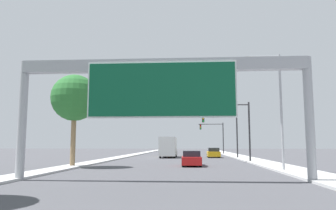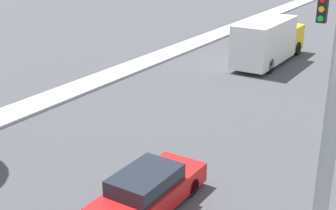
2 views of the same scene
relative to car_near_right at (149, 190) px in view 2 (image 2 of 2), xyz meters
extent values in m
cube|color=#B7B7B7|center=(-10.75, 28.90, -0.61)|extent=(2.00, 120.00, 0.15)
cube|color=red|center=(0.00, 0.06, -0.15)|extent=(1.81, 4.72, 0.72)
cube|color=#1E232D|center=(0.00, -0.18, 0.48)|extent=(1.59, 2.45, 0.55)
cylinder|color=black|center=(-0.79, 1.52, -0.36)|extent=(0.22, 0.64, 0.64)
cylinder|color=black|center=(0.79, 1.52, -0.36)|extent=(0.22, 0.64, 0.64)
cube|color=yellow|center=(-3.50, 23.22, 0.54)|extent=(2.22, 2.40, 1.83)
cube|color=silver|center=(-3.50, 18.94, 1.04)|extent=(2.41, 6.17, 2.84)
cylinder|color=black|center=(-4.56, 23.10, -0.18)|extent=(0.28, 1.00, 1.00)
cylinder|color=black|center=(-2.44, 23.10, -0.18)|extent=(0.28, 1.00, 1.00)
cylinder|color=black|center=(-4.56, 17.39, -0.18)|extent=(0.28, 1.00, 1.00)
cylinder|color=black|center=(-2.44, 17.39, -0.18)|extent=(0.28, 1.00, 1.00)
cube|color=black|center=(3.25, 6.90, 5.39)|extent=(0.35, 0.28, 1.05)
cylinder|color=red|center=(3.25, 6.74, 5.74)|extent=(0.22, 0.04, 0.22)
cylinder|color=yellow|center=(3.25, 6.74, 5.39)|extent=(0.22, 0.04, 0.22)
cylinder|color=green|center=(3.25, 6.74, 5.04)|extent=(0.22, 0.04, 0.22)
camera|label=1|loc=(-0.17, -31.61, 1.37)|focal=35.00mm
camera|label=2|loc=(7.87, -11.14, 8.13)|focal=50.00mm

